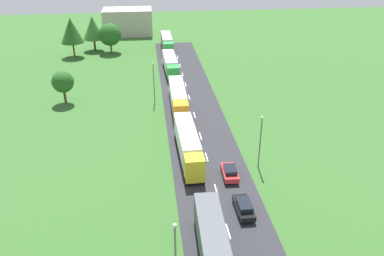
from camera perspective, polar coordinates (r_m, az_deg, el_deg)
road at (r=49.46m, az=3.53°, el=-9.05°), size 10.00×140.00×0.06m
lane_marking_centre at (r=47.21m, az=4.13°, el=-11.01°), size 0.16×121.87×0.01m
truck_lead at (r=39.08m, az=3.06°, el=-16.45°), size 2.85×13.09×3.69m
truck_second at (r=55.15m, az=-0.57°, el=-2.21°), size 2.76×14.26×3.72m
truck_third at (r=70.42m, az=-1.98°, el=4.37°), size 2.65×14.65×3.57m
truck_fourth at (r=88.67m, az=-3.07°, el=9.08°), size 2.83×13.18×3.43m
truck_fifth at (r=105.70m, az=-3.58°, el=12.04°), size 2.56×13.42×3.63m
car_second at (r=46.07m, az=7.37°, el=-11.05°), size 1.77×4.40×1.53m
car_third at (r=51.70m, az=5.37°, el=-6.24°), size 1.93×4.02×1.57m
lamppost_second at (r=52.67m, az=9.68°, el=-1.61°), size 0.36×0.36×7.54m
lamppost_third at (r=72.41m, az=-5.44°, el=6.73°), size 0.36×0.36×7.60m
tree_birch at (r=107.42m, az=-13.88°, el=13.62°), size 5.21×5.21×8.77m
tree_maple at (r=75.57m, az=-17.85°, el=6.24°), size 3.90×3.90×6.04m
tree_pine at (r=103.04m, az=-16.75°, el=13.11°), size 5.41×5.41×9.52m
tree_elm at (r=105.11m, az=-11.56°, el=12.85°), size 5.56×5.56×7.38m
distant_building at (r=123.75m, az=-9.08°, el=14.66°), size 14.08×8.87×7.32m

